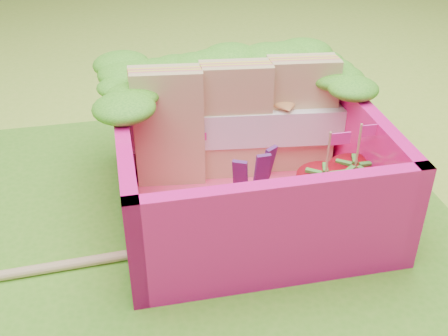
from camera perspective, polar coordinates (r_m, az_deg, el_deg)
ground at (r=2.93m, az=-1.75°, el=-6.31°), size 14.00×14.00×0.00m
placemat at (r=2.92m, az=-1.75°, el=-6.08°), size 2.60×2.60×0.03m
bento_floor at (r=3.04m, az=2.21°, el=-3.33°), size 1.30×1.30×0.05m
bento_box at (r=2.90m, az=2.31°, el=0.68°), size 1.30×1.30×0.55m
lettuce_ruffle at (r=3.18m, az=0.28°, el=10.40°), size 1.43×0.83×0.11m
sandwich_stack at (r=3.08m, az=1.26°, el=4.76°), size 1.20×0.31×0.66m
broccoli at (r=2.58m, az=-6.63°, el=-5.32°), size 0.32×0.32×0.26m
carrot_sticks at (r=2.64m, az=-1.98°, el=-5.40°), size 0.17×0.13×0.28m
purple_wedges at (r=2.80m, az=3.20°, el=-1.55°), size 0.21×0.14×0.38m
strawberry_left at (r=2.80m, az=10.02°, el=-3.13°), size 0.28×0.28×0.52m
strawberry_right at (r=2.92m, az=12.90°, el=-1.98°), size 0.27×0.27×0.51m
snap_peas at (r=2.94m, az=10.68°, el=-4.24°), size 0.66×0.48×0.05m
chopsticks at (r=2.78m, az=-21.28°, el=-10.09°), size 2.28×0.16×0.04m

